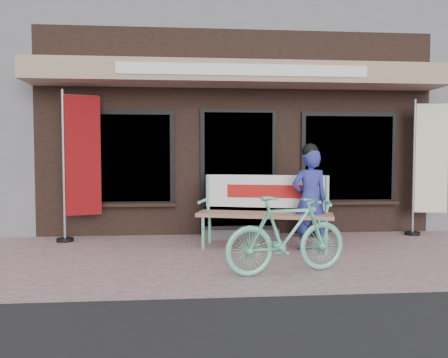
{
  "coord_description": "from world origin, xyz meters",
  "views": [
    {
      "loc": [
        -0.9,
        -5.67,
        1.39
      ],
      "look_at": [
        -0.36,
        0.7,
        1.05
      ],
      "focal_mm": 35.0,
      "sensor_mm": 36.0,
      "label": 1
    }
  ],
  "objects": [
    {
      "name": "nobori_cream",
      "position": [
        3.28,
        1.59,
        1.22
      ],
      "size": [
        0.7,
        0.31,
        2.37
      ],
      "rotation": [
        0.0,
        0.0,
        -0.2
      ],
      "color": "gray",
      "rests_on": "ground"
    },
    {
      "name": "bicycle",
      "position": [
        0.26,
        -0.67,
        0.46
      ],
      "size": [
        1.59,
        0.77,
        0.92
      ],
      "primitive_type": "imported",
      "rotation": [
        0.0,
        0.0,
        1.8
      ],
      "color": "#67CAA2",
      "rests_on": "ground"
    },
    {
      "name": "ground",
      "position": [
        0.0,
        0.0,
        0.0
      ],
      "size": [
        70.0,
        70.0,
        0.0
      ],
      "primitive_type": "plane",
      "color": "#B48A8E",
      "rests_on": "ground"
    },
    {
      "name": "person",
      "position": [
        0.9,
        0.62,
        0.77
      ],
      "size": [
        0.58,
        0.41,
        1.57
      ],
      "rotation": [
        0.0,
        0.0,
        0.11
      ],
      "color": "navy",
      "rests_on": "ground"
    },
    {
      "name": "storefront",
      "position": [
        0.0,
        4.96,
        2.99
      ],
      "size": [
        7.0,
        6.77,
        6.0
      ],
      "color": "black",
      "rests_on": "ground"
    },
    {
      "name": "nobori_red",
      "position": [
        -2.65,
        1.61,
        1.27
      ],
      "size": [
        0.73,
        0.35,
        2.46
      ],
      "rotation": [
        0.0,
        0.0,
        0.29
      ],
      "color": "gray",
      "rests_on": "ground"
    },
    {
      "name": "bench",
      "position": [
        0.28,
        0.87,
        0.64
      ],
      "size": [
        2.08,
        1.03,
        1.09
      ],
      "rotation": [
        0.0,
        0.0,
        -0.27
      ],
      "color": "#67CAA2",
      "rests_on": "ground"
    },
    {
      "name": "menu_stand",
      "position": [
        1.25,
        1.56,
        0.48
      ],
      "size": [
        0.47,
        0.21,
        0.93
      ],
      "rotation": [
        0.0,
        0.0,
        -0.25
      ],
      "color": "black",
      "rests_on": "ground"
    }
  ]
}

